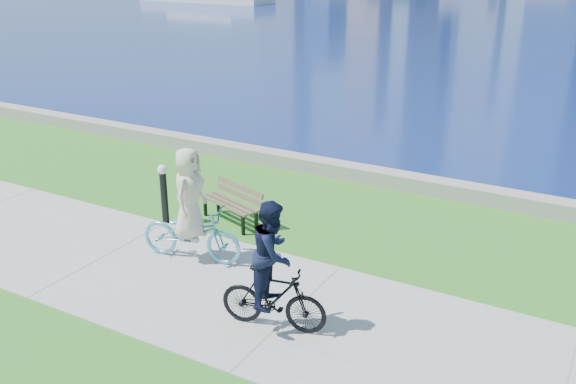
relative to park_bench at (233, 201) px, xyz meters
name	(u,v)px	position (x,y,z in m)	size (l,w,h in m)	color
ground	(292,314)	(2.82, -2.53, -0.47)	(320.00, 320.00, 0.00)	#25681B
concrete_path	(292,313)	(2.82, -2.53, -0.46)	(80.00, 3.50, 0.02)	gray
seawall	(421,184)	(2.82, 3.67, -0.30)	(90.00, 0.50, 0.35)	gray
park_bench	(233,201)	(0.00, 0.00, 0.00)	(1.59, 0.97, 0.78)	black
bollard_lamp	(164,190)	(-1.21, -0.72, 0.25)	(0.20, 0.20, 1.27)	black
cyclist_woman	(191,219)	(0.32, -1.80, 0.33)	(1.03, 2.03, 2.12)	#55ACD0
cyclist_man	(273,277)	(2.78, -3.03, 0.41)	(0.79, 1.70, 2.05)	black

